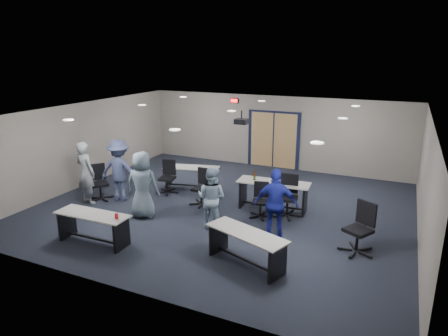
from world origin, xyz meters
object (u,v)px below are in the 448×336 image
at_px(chair_back_d, 288,196).
at_px(table_front_left, 93,223).
at_px(chair_loose_right, 358,229).
at_px(person_lightblue, 212,198).
at_px(person_plaid, 143,185).
at_px(table_front_right, 246,243).
at_px(table_back_right, 273,190).
at_px(person_back, 120,170).
at_px(person_gray, 86,173).
at_px(person_navy, 276,204).
at_px(chair_back_a, 167,177).
at_px(chair_loose_left, 100,183).
at_px(table_back_left, 191,174).
at_px(chair_back_c, 260,201).
at_px(chair_back_b, 201,187).

bearing_deg(chair_back_d, table_front_left, -144.65).
distance_m(chair_loose_right, person_lightblue, 3.47).
xyz_separation_m(table_front_left, person_plaid, (0.14, 1.74, 0.40)).
relative_size(table_front_right, table_back_right, 0.93).
bearing_deg(person_back, person_gray, 25.94).
bearing_deg(person_navy, person_lightblue, -8.98).
height_order(chair_back_a, person_navy, person_navy).
bearing_deg(chair_loose_left, person_navy, -54.51).
bearing_deg(table_back_left, chair_back_c, -38.87).
relative_size(chair_back_a, person_navy, 0.60).
bearing_deg(table_front_right, chair_back_b, 152.23).
relative_size(table_front_left, chair_back_c, 1.91).
height_order(table_front_right, person_navy, person_navy).
bearing_deg(person_plaid, chair_back_c, -169.37).
bearing_deg(chair_back_d, person_gray, -172.76).
height_order(table_back_right, person_navy, person_navy).
height_order(chair_back_a, person_gray, person_gray).
relative_size(chair_back_c, chair_loose_left, 0.89).
relative_size(chair_back_b, person_gray, 0.57).
bearing_deg(person_navy, person_plaid, -8.63).
bearing_deg(chair_back_d, chair_back_a, 169.21).
height_order(table_front_left, chair_back_a, chair_back_a).
xyz_separation_m(table_front_left, person_back, (-1.20, 2.49, 0.42)).
relative_size(table_front_right, table_back_left, 1.03).
height_order(chair_back_c, person_gray, person_gray).
relative_size(table_back_right, chair_back_c, 2.17).
distance_m(chair_loose_left, person_navy, 5.53).
bearing_deg(table_front_left, person_navy, 26.35).
height_order(chair_loose_left, person_plaid, person_plaid).
height_order(table_back_left, chair_back_c, chair_back_c).
distance_m(person_gray, person_plaid, 2.09).
height_order(chair_loose_left, chair_loose_right, chair_loose_right).
bearing_deg(chair_loose_left, chair_back_a, -10.13).
bearing_deg(chair_back_a, chair_loose_right, -26.23).
bearing_deg(chair_back_a, chair_back_c, -21.49).
distance_m(chair_loose_right, person_back, 6.80).
distance_m(table_back_left, table_back_right, 3.00).
bearing_deg(person_lightblue, chair_loose_right, -174.31).
relative_size(table_front_left, table_back_left, 0.97).
bearing_deg(person_navy, chair_loose_left, -15.30).
bearing_deg(person_lightblue, chair_loose_left, -3.00).
height_order(table_front_right, chair_back_d, chair_back_d).
xyz_separation_m(table_back_left, chair_back_b, (0.96, -1.15, 0.04)).
distance_m(table_front_left, person_navy, 4.22).
xyz_separation_m(person_navy, person_back, (-4.93, 0.55, 0.06)).
bearing_deg(table_front_right, person_gray, -174.42).
distance_m(chair_back_a, chair_back_c, 3.32).
bearing_deg(chair_loose_left, person_lightblue, -57.12).
relative_size(table_back_left, chair_back_c, 1.97).
xyz_separation_m(chair_back_a, chair_back_d, (3.91, -0.23, 0.05)).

